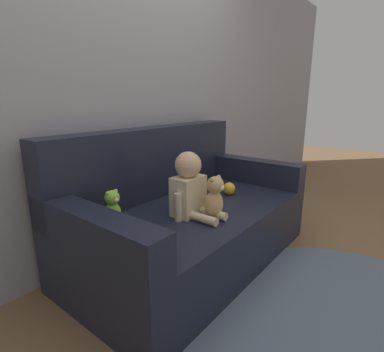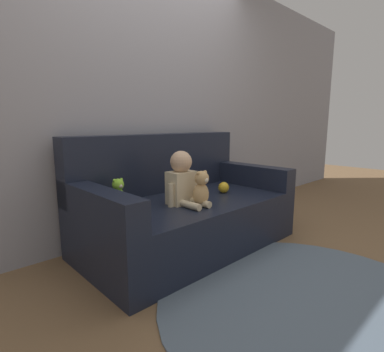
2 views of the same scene
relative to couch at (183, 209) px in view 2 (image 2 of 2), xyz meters
The scene contains 8 objects.
ground_plane 0.32m from the couch, 90.00° to the right, with size 12.00×12.00×0.00m, color brown.
wall_back 1.11m from the couch, 90.00° to the left, with size 8.00×0.05×2.60m.
couch is the anchor object (origin of this frame).
person_baby 0.36m from the couch, 133.80° to the right, with size 0.29×0.34×0.41m.
teddy_bear_brown 0.40m from the couch, 107.31° to the right, with size 0.13×0.12×0.27m.
plush_toy_side 0.61m from the couch, behind, with size 0.11×0.10×0.22m.
toy_ball 0.42m from the couch, 20.40° to the right, with size 0.10×0.10×0.10m.
floor_rug 1.22m from the couch, 93.23° to the right, with size 1.78×1.78×0.01m.
Camera 2 is at (-1.65, -1.77, 1.04)m, focal length 28.00 mm.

